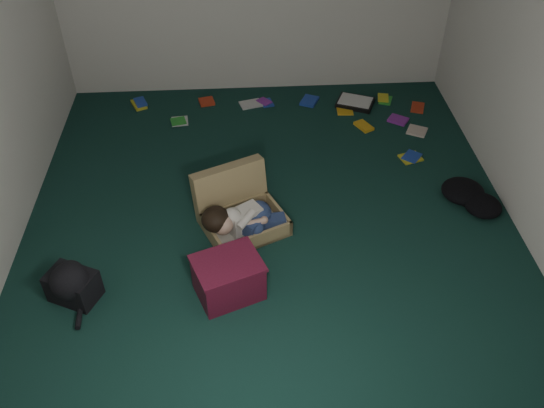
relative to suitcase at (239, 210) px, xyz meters
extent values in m
plane|color=#103029|center=(0.26, -0.04, -0.14)|extent=(4.50, 4.50, 0.00)
plane|color=white|center=(0.26, -2.29, 1.16)|extent=(4.50, 0.00, 4.50)
cube|color=tan|center=(0.05, -0.11, -0.07)|extent=(0.74, 0.66, 0.14)
cube|color=silver|center=(0.05, -0.11, -0.10)|extent=(0.67, 0.59, 0.02)
cube|color=tan|center=(-0.07, 0.15, 0.08)|extent=(0.64, 0.43, 0.45)
cube|color=silver|center=(0.04, -0.14, 0.02)|extent=(0.30, 0.27, 0.19)
sphere|color=tan|center=(-0.13, -0.24, 0.07)|extent=(0.17, 0.17, 0.17)
ellipsoid|color=black|center=(-0.18, -0.21, 0.10)|extent=(0.22, 0.23, 0.19)
ellipsoid|color=navy|center=(0.16, -0.07, 0.02)|extent=(0.20, 0.23, 0.19)
cube|color=navy|center=(0.13, -0.19, 0.01)|extent=(0.24, 0.24, 0.12)
cube|color=navy|center=(0.26, -0.15, -0.01)|extent=(0.22, 0.13, 0.10)
sphere|color=white|center=(0.32, -0.09, -0.03)|extent=(0.10, 0.10, 0.10)
sphere|color=white|center=(0.35, -0.14, -0.04)|extent=(0.09, 0.09, 0.09)
cylinder|color=tan|center=(0.13, -0.22, 0.06)|extent=(0.17, 0.11, 0.06)
cube|color=#581127|center=(-0.09, -0.75, 0.01)|extent=(0.54, 0.48, 0.29)
cube|color=#581127|center=(-0.09, -0.75, 0.17)|extent=(0.56, 0.51, 0.02)
cube|color=black|center=(1.27, 1.77, -0.11)|extent=(0.45, 0.40, 0.05)
cube|color=white|center=(1.27, 1.77, -0.09)|extent=(0.40, 0.36, 0.01)
cube|color=yellow|center=(-1.03, 1.90, -0.13)|extent=(0.18, 0.14, 0.02)
cube|color=red|center=(-0.31, 1.91, -0.13)|extent=(0.23, 0.22, 0.02)
cube|color=silver|center=(0.16, 1.84, -0.13)|extent=(0.18, 0.21, 0.02)
cube|color=#1E3EA6|center=(0.79, 1.85, -0.13)|extent=(0.19, 0.22, 0.02)
cube|color=gold|center=(1.14, 1.64, -0.13)|extent=(0.23, 0.21, 0.02)
cube|color=green|center=(1.61, 1.83, -0.13)|extent=(0.19, 0.15, 0.02)
cube|color=purple|center=(1.66, 1.43, -0.13)|extent=(0.23, 0.22, 0.02)
cube|color=beige|center=(1.80, 1.22, -0.13)|extent=(0.17, 0.21, 0.02)
cube|color=yellow|center=(1.63, 0.78, -0.13)|extent=(0.20, 0.22, 0.02)
cube|color=red|center=(1.92, 1.66, -0.13)|extent=(0.22, 0.20, 0.02)
cube|color=silver|center=(-0.58, 1.54, -0.13)|extent=(0.20, 0.17, 0.02)
cube|color=#1E3EA6|center=(0.33, 1.86, -0.13)|extent=(0.22, 0.23, 0.02)
cube|color=gold|center=(1.28, 1.33, -0.13)|extent=(0.16, 0.20, 0.02)
camera|label=1|loc=(0.04, -3.50, 3.09)|focal=38.00mm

